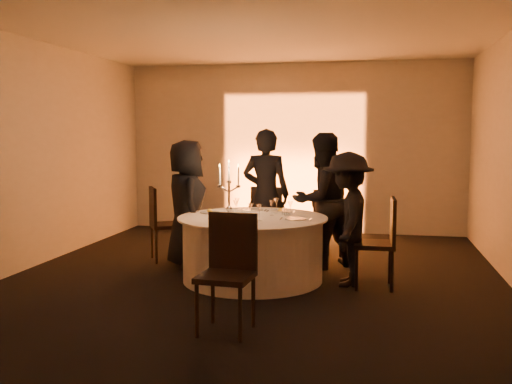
% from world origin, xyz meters
% --- Properties ---
extents(floor, '(7.00, 7.00, 0.00)m').
position_xyz_m(floor, '(0.00, 0.00, 0.00)').
color(floor, black).
rests_on(floor, ground).
extents(ceiling, '(7.00, 7.00, 0.00)m').
position_xyz_m(ceiling, '(0.00, 0.00, 3.00)').
color(ceiling, silver).
rests_on(ceiling, wall_back).
extents(wall_back, '(7.00, 0.00, 7.00)m').
position_xyz_m(wall_back, '(0.00, 3.50, 1.50)').
color(wall_back, beige).
rests_on(wall_back, floor).
extents(wall_front, '(7.00, 0.00, 7.00)m').
position_xyz_m(wall_front, '(0.00, -3.50, 1.50)').
color(wall_front, beige).
rests_on(wall_front, floor).
extents(wall_left, '(0.00, 7.00, 7.00)m').
position_xyz_m(wall_left, '(-3.00, 0.00, 1.50)').
color(wall_left, beige).
rests_on(wall_left, floor).
extents(uplighter_fixture, '(0.25, 0.12, 0.10)m').
position_xyz_m(uplighter_fixture, '(0.00, 3.20, 0.05)').
color(uplighter_fixture, black).
rests_on(uplighter_fixture, floor).
extents(banquet_table, '(1.80, 1.80, 0.77)m').
position_xyz_m(banquet_table, '(0.00, 0.00, 0.38)').
color(banquet_table, black).
rests_on(banquet_table, floor).
extents(chair_left, '(0.61, 0.61, 1.03)m').
position_xyz_m(chair_left, '(-1.45, 0.77, 0.58)').
color(chair_left, black).
rests_on(chair_left, floor).
extents(chair_back_left, '(0.46, 0.46, 1.02)m').
position_xyz_m(chair_back_left, '(-0.05, 1.29, 0.58)').
color(chair_back_left, black).
rests_on(chair_back_left, floor).
extents(chair_back_right, '(0.61, 0.61, 1.02)m').
position_xyz_m(chair_back_right, '(0.77, 1.16, 0.57)').
color(chair_back_right, black).
rests_on(chair_back_right, floor).
extents(chair_right, '(0.47, 0.47, 1.04)m').
position_xyz_m(chair_right, '(1.52, -0.05, 0.59)').
color(chair_right, black).
rests_on(chair_right, floor).
extents(chair_front, '(0.50, 0.50, 1.05)m').
position_xyz_m(chair_front, '(0.15, -1.75, 0.60)').
color(chair_front, black).
rests_on(chair_front, floor).
extents(guest_left, '(0.85, 0.97, 1.68)m').
position_xyz_m(guest_left, '(-0.99, 0.50, 0.84)').
color(guest_left, black).
rests_on(guest_left, floor).
extents(guest_back_left, '(0.69, 0.47, 1.83)m').
position_xyz_m(guest_back_left, '(-0.06, 1.17, 0.92)').
color(guest_back_left, black).
rests_on(guest_back_left, floor).
extents(guest_back_right, '(1.09, 1.08, 1.78)m').
position_xyz_m(guest_back_right, '(0.75, 0.80, 0.89)').
color(guest_back_right, black).
rests_on(guest_back_right, floor).
extents(guest_right, '(0.58, 1.01, 1.56)m').
position_xyz_m(guest_right, '(1.13, -0.00, 0.78)').
color(guest_right, black).
rests_on(guest_right, floor).
extents(plate_left, '(0.36, 0.24, 0.08)m').
position_xyz_m(plate_left, '(-0.60, 0.22, 0.79)').
color(plate_left, silver).
rests_on(plate_left, banquet_table).
extents(plate_back_left, '(0.36, 0.28, 0.01)m').
position_xyz_m(plate_back_left, '(-0.12, 0.54, 0.78)').
color(plate_back_left, silver).
rests_on(plate_back_left, banquet_table).
extents(plate_back_right, '(0.35, 0.26, 0.08)m').
position_xyz_m(plate_back_right, '(0.26, 0.48, 0.79)').
color(plate_back_right, silver).
rests_on(plate_back_right, banquet_table).
extents(plate_right, '(0.36, 0.25, 0.01)m').
position_xyz_m(plate_right, '(0.53, -0.11, 0.78)').
color(plate_right, silver).
rests_on(plate_right, banquet_table).
extents(plate_front, '(0.36, 0.28, 0.08)m').
position_xyz_m(plate_front, '(-0.05, -0.57, 0.79)').
color(plate_front, silver).
rests_on(plate_front, banquet_table).
extents(coffee_cup, '(0.11, 0.11, 0.07)m').
position_xyz_m(coffee_cup, '(-0.44, -0.23, 0.80)').
color(coffee_cup, silver).
rests_on(coffee_cup, banquet_table).
extents(candelabra, '(0.29, 0.14, 0.69)m').
position_xyz_m(candelabra, '(-0.31, 0.09, 1.01)').
color(candelabra, silver).
rests_on(candelabra, banquet_table).
extents(wine_glass_a, '(0.07, 0.07, 0.19)m').
position_xyz_m(wine_glass_a, '(-0.22, 0.05, 0.91)').
color(wine_glass_a, silver).
rests_on(wine_glass_a, banquet_table).
extents(wine_glass_b, '(0.07, 0.07, 0.19)m').
position_xyz_m(wine_glass_b, '(0.14, -0.29, 0.91)').
color(wine_glass_b, silver).
rests_on(wine_glass_b, banquet_table).
extents(wine_glass_c, '(0.07, 0.07, 0.19)m').
position_xyz_m(wine_glass_c, '(0.21, 0.14, 0.91)').
color(wine_glass_c, silver).
rests_on(wine_glass_c, banquet_table).
extents(wine_glass_d, '(0.07, 0.07, 0.19)m').
position_xyz_m(wine_glass_d, '(0.44, 0.08, 0.91)').
color(wine_glass_d, silver).
rests_on(wine_glass_d, banquet_table).
extents(wine_glass_e, '(0.07, 0.07, 0.19)m').
position_xyz_m(wine_glass_e, '(0.23, 0.36, 0.91)').
color(wine_glass_e, silver).
rests_on(wine_glass_e, banquet_table).
extents(wine_glass_f, '(0.07, 0.07, 0.19)m').
position_xyz_m(wine_glass_f, '(-0.26, 0.30, 0.91)').
color(wine_glass_f, silver).
rests_on(wine_glass_f, banquet_table).
extents(wine_glass_g, '(0.07, 0.07, 0.19)m').
position_xyz_m(wine_glass_g, '(0.03, -0.23, 0.91)').
color(wine_glass_g, silver).
rests_on(wine_glass_g, banquet_table).
extents(tumbler_a, '(0.07, 0.07, 0.09)m').
position_xyz_m(tumbler_a, '(0.35, 0.25, 0.82)').
color(tumbler_a, silver).
rests_on(tumbler_a, banquet_table).
extents(tumbler_b, '(0.07, 0.07, 0.09)m').
position_xyz_m(tumbler_b, '(-0.23, -0.17, 0.82)').
color(tumbler_b, silver).
rests_on(tumbler_b, banquet_table).
extents(tumbler_c, '(0.07, 0.07, 0.09)m').
position_xyz_m(tumbler_c, '(0.39, 0.16, 0.82)').
color(tumbler_c, silver).
rests_on(tumbler_c, banquet_table).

